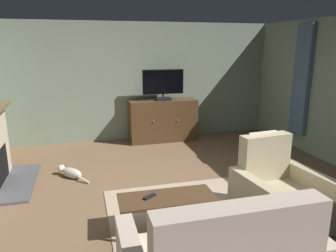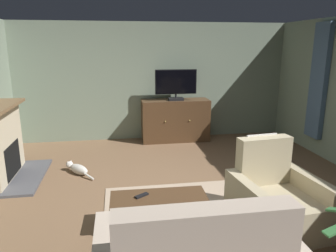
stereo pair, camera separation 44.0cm
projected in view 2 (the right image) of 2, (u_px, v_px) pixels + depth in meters
The scene contains 10 objects.
ground_plane at pixel (182, 201), 4.50m from camera, with size 6.65×6.93×0.04m, color brown.
wall_back at pixel (154, 82), 7.25m from camera, with size 6.65×0.10×2.60m, color gray.
curtain_panel_far at pixel (319, 82), 6.10m from camera, with size 0.10×0.44×2.18m, color slate.
rug_central at pixel (191, 211), 4.17m from camera, with size 2.22×1.70×0.01m, color tan.
tv_cabinet at pixel (175, 121), 7.19m from camera, with size 1.49×0.55×0.93m.
television at pixel (176, 84), 6.93m from camera, with size 0.91×0.20×0.67m.
coffee_table at pixel (159, 200), 3.69m from camera, with size 1.12×0.48×0.42m.
tv_remote at pixel (142, 195), 3.68m from camera, with size 0.17×0.05×0.02m, color black.
armchair_in_far_corner at pixel (275, 202), 3.75m from camera, with size 1.02×1.00×1.04m.
cat at pixel (78, 169), 5.38m from camera, with size 0.50×0.58×0.18m.
Camera 2 is at (-0.84, -4.01, 2.11)m, focal length 34.24 mm.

